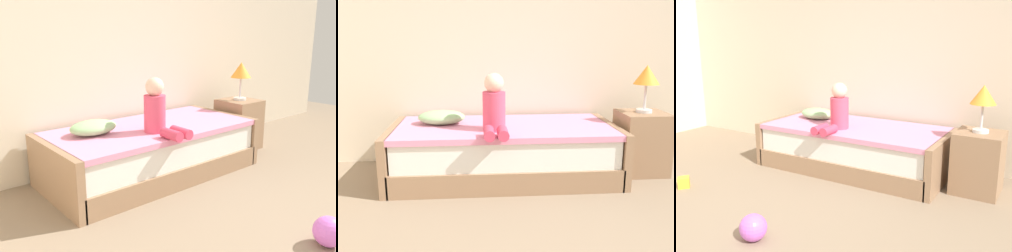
{
  "view_description": "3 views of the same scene",
  "coord_description": "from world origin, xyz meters",
  "views": [
    {
      "loc": [
        -2.42,
        -0.75,
        1.39
      ],
      "look_at": [
        -0.33,
        1.75,
        0.55
      ],
      "focal_mm": 38.9,
      "sensor_mm": 36.0,
      "label": 1
    },
    {
      "loc": [
        -0.58,
        -1.4,
        1.28
      ],
      "look_at": [
        -0.33,
        1.75,
        0.55
      ],
      "focal_mm": 40.0,
      "sensor_mm": 36.0,
      "label": 2
    },
    {
      "loc": [
        1.66,
        -1.59,
        1.48
      ],
      "look_at": [
        -0.33,
        1.75,
        0.55
      ],
      "focal_mm": 39.94,
      "sensor_mm": 36.0,
      "label": 3
    }
  ],
  "objects": [
    {
      "name": "toy_ball",
      "position": [
        -0.2,
        0.23,
        0.1
      ],
      "size": [
        0.21,
        0.21,
        0.21
      ],
      "primitive_type": "sphere",
      "color": "#CC66D8",
      "rests_on": "ground"
    },
    {
      "name": "bed",
      "position": [
        -0.33,
        2.0,
        0.25
      ],
      "size": [
        2.11,
        1.0,
        0.5
      ],
      "color": "#997556",
      "rests_on": "ground"
    },
    {
      "name": "nightstand",
      "position": [
        1.02,
        2.01,
        0.3
      ],
      "size": [
        0.44,
        0.44,
        0.6
      ],
      "primitive_type": "cube",
      "color": "#997556",
      "rests_on": "ground"
    },
    {
      "name": "wall_rear",
      "position": [
        0.0,
        2.6,
        1.45
      ],
      "size": [
        7.2,
        0.1,
        2.9
      ],
      "primitive_type": "cube",
      "color": "beige",
      "rests_on": "ground"
    },
    {
      "name": "child_figure",
      "position": [
        -0.43,
        1.77,
        0.7
      ],
      "size": [
        0.2,
        0.51,
        0.5
      ],
      "color": "#E04C6B",
      "rests_on": "bed"
    },
    {
      "name": "toy_block",
      "position": [
        -1.53,
        0.61,
        0.05
      ],
      "size": [
        0.15,
        0.15,
        0.11
      ],
      "primitive_type": "cube",
      "rotation": [
        0.0,
        0.0,
        2.44
      ],
      "color": "yellow",
      "rests_on": "ground"
    },
    {
      "name": "pillow",
      "position": [
        -0.91,
        2.1,
        0.56
      ],
      "size": [
        0.44,
        0.3,
        0.13
      ],
      "primitive_type": "ellipsoid",
      "color": "#99CC8C",
      "rests_on": "bed"
    },
    {
      "name": "table_lamp",
      "position": [
        1.02,
        2.01,
        0.94
      ],
      "size": [
        0.24,
        0.24,
        0.45
      ],
      "color": "silver",
      "rests_on": "nightstand"
    }
  ]
}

